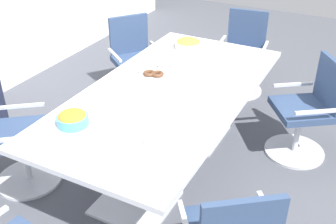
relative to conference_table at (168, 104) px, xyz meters
name	(u,v)px	position (x,y,z in m)	size (l,w,h in m)	color
ground_plane	(168,166)	(0.00, 0.00, -0.63)	(10.00, 10.00, 0.01)	#4C4F56
conference_table	(168,104)	(0.00, 0.00, 0.00)	(2.40, 1.20, 0.75)	silver
office_chair_0	(242,57)	(1.70, -0.07, -0.22)	(0.60, 0.60, 0.91)	silver
office_chair_1	(135,64)	(0.96, 0.91, -0.22)	(0.76, 0.76, 0.91)	silver
office_chair_2	(14,141)	(-0.75, 0.99, -0.22)	(0.76, 0.76, 0.91)	silver
office_chair_5	(307,114)	(0.75, -0.99, -0.22)	(0.75, 0.75, 0.91)	silver
snack_bowl_chips_yellow	(188,44)	(0.88, 0.24, 0.17)	(0.26, 0.26, 0.10)	beige
snack_bowl_chips_orange	(72,118)	(-0.75, 0.35, 0.17)	(0.22, 0.22, 0.10)	#4C9EC6
donut_platter	(156,69)	(0.26, 0.25, 0.15)	(0.32, 0.32, 0.04)	white
plate_stack	(159,140)	(-0.66, -0.28, 0.14)	(0.21, 0.21, 0.03)	white
napkin_pile	(194,105)	(-0.16, -0.30, 0.15)	(0.15, 0.15, 0.06)	white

